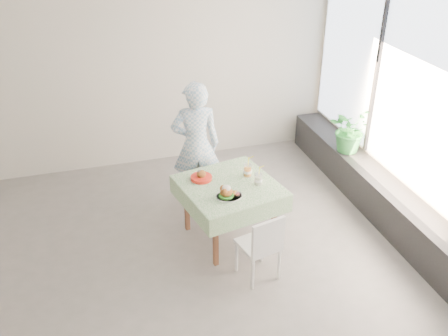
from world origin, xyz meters
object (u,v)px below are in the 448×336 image
object	(u,v)px
cafe_table	(229,205)
chair_far	(203,189)
potted_plant	(350,129)
diner	(196,145)
chair_near	(259,257)
juice_cup_orange	(248,171)
main_dish	(228,193)

from	to	relation	value
cafe_table	chair_far	distance (m)	0.81
cafe_table	chair_far	size ratio (longest dim) A/B	1.53
chair_far	potted_plant	xyz separation A→B (m)	(2.11, 0.03, 0.57)
cafe_table	diner	bearing A→B (deg)	101.72
cafe_table	chair_near	world-z (taller)	chair_near
cafe_table	juice_cup_orange	bearing A→B (deg)	26.42
chair_far	potted_plant	size ratio (longest dim) A/B	1.25
juice_cup_orange	potted_plant	xyz separation A→B (m)	(1.71, 0.67, 0.01)
chair_far	potted_plant	bearing A→B (deg)	0.84
chair_far	potted_plant	distance (m)	2.19
chair_near	diner	size ratio (longest dim) A/B	0.48
chair_far	main_dish	distance (m)	1.16
cafe_table	chair_far	world-z (taller)	chair_far
diner	potted_plant	bearing A→B (deg)	-175.72
chair_far	main_dish	size ratio (longest dim) A/B	2.71
cafe_table	juice_cup_orange	distance (m)	0.46
juice_cup_orange	chair_far	bearing A→B (deg)	121.56
diner	chair_far	bearing A→B (deg)	123.30
main_dish	cafe_table	bearing A→B (deg)	69.01
chair_far	potted_plant	world-z (taller)	potted_plant
cafe_table	potted_plant	bearing A→B (deg)	22.07
diner	juice_cup_orange	xyz separation A→B (m)	(0.44, -0.74, -0.04)
cafe_table	diner	xyz separation A→B (m)	(-0.18, 0.87, 0.39)
cafe_table	main_dish	xyz separation A→B (m)	(-0.10, -0.25, 0.33)
cafe_table	juice_cup_orange	size ratio (longest dim) A/B	4.25
chair_far	diner	world-z (taller)	diner
cafe_table	main_dish	bearing A→B (deg)	-110.99
chair_near	potted_plant	size ratio (longest dim) A/B	1.27
chair_far	main_dish	bearing A→B (deg)	-88.15
main_dish	potted_plant	xyz separation A→B (m)	(2.08, 1.06, 0.03)
diner	juice_cup_orange	size ratio (longest dim) A/B	5.88
cafe_table	chair_far	bearing A→B (deg)	99.59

